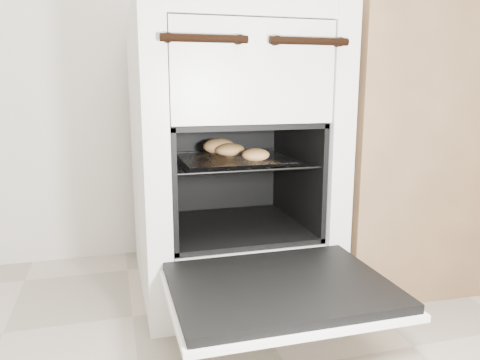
% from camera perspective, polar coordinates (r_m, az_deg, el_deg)
% --- Properties ---
extents(stove, '(0.56, 0.62, 0.86)m').
position_cam_1_polar(stove, '(1.46, -1.45, 2.83)').
color(stove, silver).
rests_on(stove, ground).
extents(oven_door, '(0.50, 0.39, 0.04)m').
position_cam_1_polar(oven_door, '(1.09, 4.88, -13.10)').
color(oven_door, black).
rests_on(oven_door, stove).
extents(oven_rack, '(0.41, 0.39, 0.01)m').
position_cam_1_polar(oven_rack, '(1.40, -0.82, 2.48)').
color(oven_rack, black).
rests_on(oven_rack, stove).
extents(foil_sheet, '(0.32, 0.28, 0.01)m').
position_cam_1_polar(foil_sheet, '(1.38, -0.63, 2.59)').
color(foil_sheet, white).
rests_on(foil_sheet, oven_rack).
extents(baked_rolls, '(0.17, 0.27, 0.05)m').
position_cam_1_polar(baked_rolls, '(1.41, -1.24, 3.81)').
color(baked_rolls, tan).
rests_on(baked_rolls, foil_sheet).
extents(counter, '(0.91, 0.63, 0.89)m').
position_cam_1_polar(counter, '(1.78, 22.85, 4.33)').
color(counter, brown).
rests_on(counter, ground).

